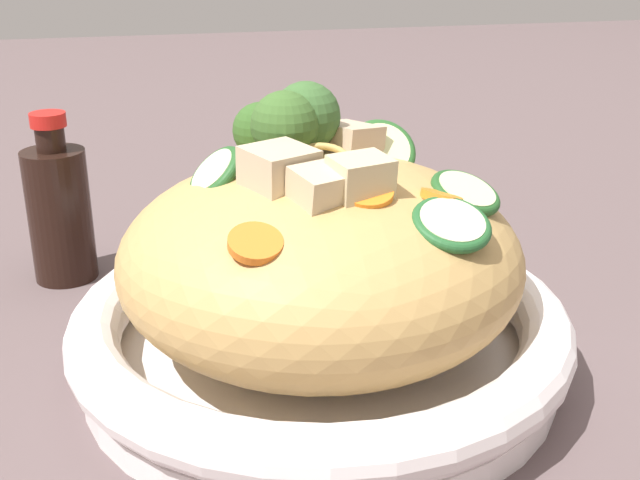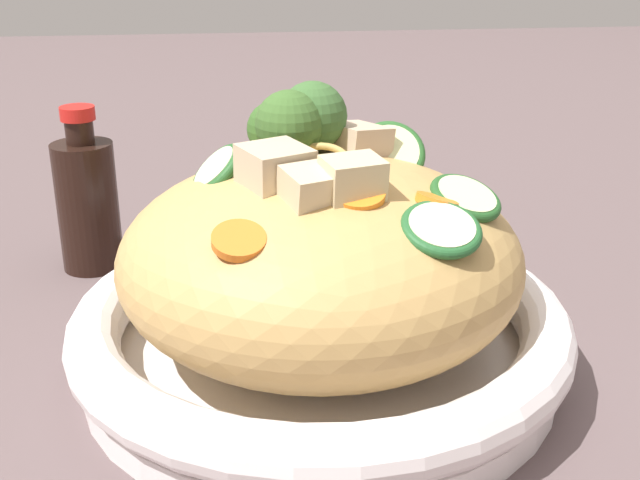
# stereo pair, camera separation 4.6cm
# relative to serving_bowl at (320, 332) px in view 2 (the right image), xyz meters

# --- Properties ---
(ground_plane) EXTENTS (3.00, 3.00, 0.00)m
(ground_plane) POSITION_rel_serving_bowl_xyz_m (0.00, 0.00, -0.02)
(ground_plane) COLOR #5A4A4B
(serving_bowl) EXTENTS (0.29, 0.29, 0.05)m
(serving_bowl) POSITION_rel_serving_bowl_xyz_m (0.00, 0.00, 0.00)
(serving_bowl) COLOR white
(serving_bowl) RESTS_ON ground_plane
(noodle_heap) EXTENTS (0.23, 0.23, 0.12)m
(noodle_heap) POSITION_rel_serving_bowl_xyz_m (0.00, -0.00, 0.05)
(noodle_heap) COLOR tan
(noodle_heap) RESTS_ON serving_bowl
(broccoli_florets) EXTENTS (0.11, 0.07, 0.07)m
(broccoli_florets) POSITION_rel_serving_bowl_xyz_m (-0.05, -0.01, 0.12)
(broccoli_florets) COLOR #A1C07A
(broccoli_florets) RESTS_ON serving_bowl
(carrot_coins) EXTENTS (0.06, 0.13, 0.03)m
(carrot_coins) POSITION_rel_serving_bowl_xyz_m (0.05, 0.00, 0.10)
(carrot_coins) COLOR orange
(carrot_coins) RESTS_ON serving_bowl
(zucchini_slices) EXTENTS (0.15, 0.18, 0.04)m
(zucchini_slices) POSITION_rel_serving_bowl_xyz_m (0.01, 0.03, 0.09)
(zucchini_slices) COLOR beige
(zucchini_slices) RESTS_ON serving_bowl
(chicken_chunks) EXTENTS (0.12, 0.10, 0.03)m
(chicken_chunks) POSITION_rel_serving_bowl_xyz_m (0.01, 0.00, 0.11)
(chicken_chunks) COLOR #D0B293
(chicken_chunks) RESTS_ON serving_bowl
(soy_sauce_bottle) EXTENTS (0.05, 0.05, 0.13)m
(soy_sauce_bottle) POSITION_rel_serving_bowl_xyz_m (-0.17, -0.16, 0.03)
(soy_sauce_bottle) COLOR black
(soy_sauce_bottle) RESTS_ON ground_plane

